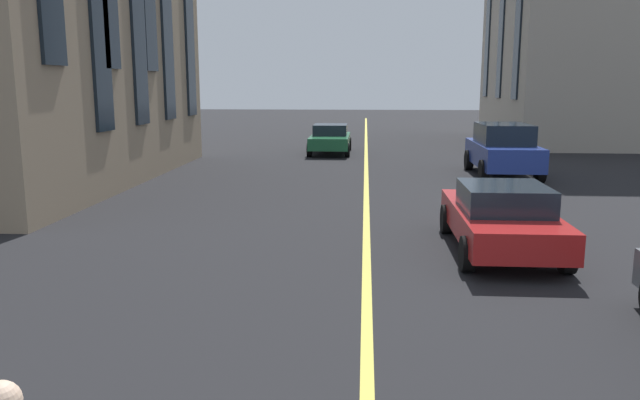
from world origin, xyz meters
name	(u,v)px	position (x,y,z in m)	size (l,w,h in m)	color
lane_centre_line	(366,183)	(20.00, 0.00, 0.00)	(80.00, 0.16, 0.01)	#D8C64C
car_blue_mid	(503,149)	(22.07, -4.90, 0.97)	(4.70, 2.14, 1.88)	navy
car_red_parked_a	(501,217)	(11.47, -2.64, 0.70)	(4.40, 1.95, 1.37)	#B21E1E
car_green_trailing	(330,139)	(29.09, 1.72, 0.70)	(4.40, 1.95, 1.37)	#1E6038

